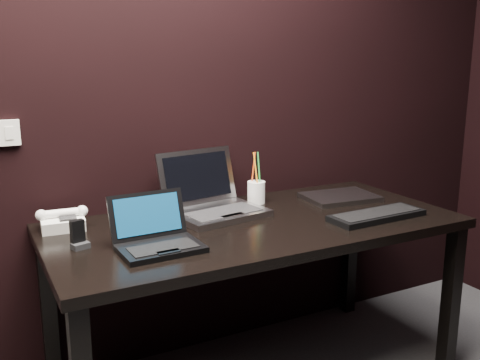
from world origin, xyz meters
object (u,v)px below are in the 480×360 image
ext_keyboard (377,215)px  netbook (157,238)px  silver_laptop (213,203)px  pen_cup (256,191)px  mobile_phone (78,238)px  desk_phone (62,220)px  closed_laptop (340,197)px  desk (255,239)px

ext_keyboard → netbook: bearing=175.0°
netbook → silver_laptop: bearing=39.8°
pen_cup → mobile_phone: bearing=-164.6°
silver_laptop → ext_keyboard: size_ratio=0.98×
desk_phone → silver_laptop: bearing=-7.6°
netbook → pen_cup: size_ratio=1.21×
closed_laptop → pen_cup: (-0.39, 0.13, 0.05)m
mobile_phone → closed_laptop: bearing=4.9°
closed_laptop → desk_phone: bearing=173.6°
ext_keyboard → pen_cup: pen_cup is taller
closed_laptop → ext_keyboard: bearing=-99.9°
desk → desk_phone: (-0.73, 0.26, 0.11)m
mobile_phone → pen_cup: 0.89m
ext_keyboard → mobile_phone: 1.21m
silver_laptop → mobile_phone: bearing=-164.6°
mobile_phone → desk: bearing=-1.1°
netbook → silver_laptop: 0.47m
silver_laptop → ext_keyboard: 0.70m
netbook → ext_keyboard: netbook is taller
desk → pen_cup: pen_cup is taller
desk → ext_keyboard: bearing=-22.9°
silver_laptop → pen_cup: silver_laptop is taller
ext_keyboard → pen_cup: (-0.33, 0.45, 0.04)m
desk → pen_cup: (0.14, 0.25, 0.13)m
netbook → closed_laptop: bearing=13.4°
silver_laptop → pen_cup: size_ratio=1.78×
silver_laptop → closed_laptop: silver_laptop is taller
desk → ext_keyboard: 0.53m
desk → ext_keyboard: (0.48, -0.20, 0.09)m
desk → desk_phone: 0.78m
silver_laptop → closed_laptop: size_ratio=1.21×
netbook → desk_phone: netbook is taller
desk → desk_phone: size_ratio=8.41×
desk → netbook: netbook is taller
netbook → closed_laptop: netbook is taller
desk_phone → ext_keyboard: bearing=-21.1°
desk → silver_laptop: size_ratio=3.93×
mobile_phone → pen_cup: bearing=15.4°
netbook → mobile_phone: bearing=151.9°
desk_phone → mobile_phone: size_ratio=1.98×
pen_cup → ext_keyboard: bearing=-53.6°
closed_laptop → netbook: bearing=-166.6°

